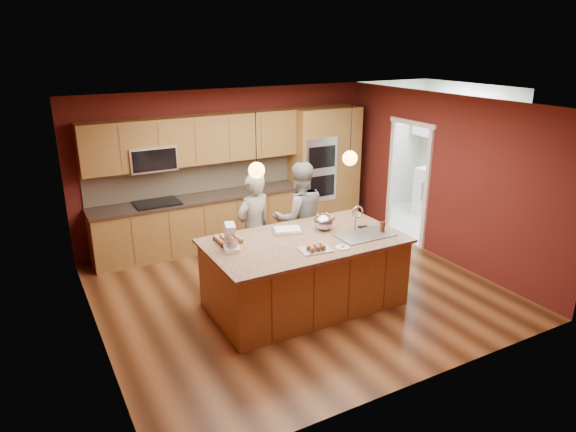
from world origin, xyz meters
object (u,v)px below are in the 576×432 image
person_right (299,218)px  stand_mixer (231,239)px  person_left (254,229)px  mixing_bowl (324,222)px  island (305,271)px

person_right → stand_mixer: (-1.49, -0.86, 0.24)m
person_left → mixing_bowl: size_ratio=6.20×
mixing_bowl → person_right: bearing=85.4°
mixing_bowl → person_left: bearing=131.5°
stand_mixer → mixing_bowl: stand_mixer is taller
person_right → stand_mixer: bearing=39.9°
stand_mixer → mixing_bowl: 1.43m
island → person_right: person_right is taller
island → person_right: size_ratio=1.49×
island → stand_mixer: size_ratio=7.57×
person_right → stand_mixer: size_ratio=5.07×
island → person_right: bearing=64.8°
person_left → stand_mixer: bearing=33.8°
island → person_left: (-0.31, 0.99, 0.35)m
person_left → person_right: bearing=163.6°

